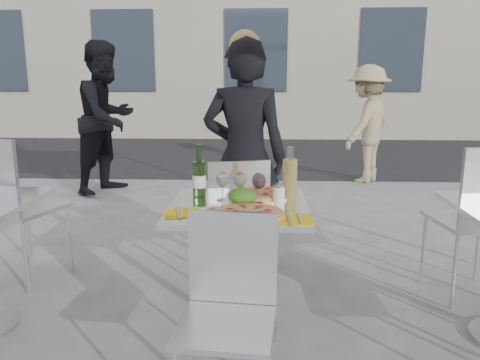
{
  "coord_description": "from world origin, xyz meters",
  "views": [
    {
      "loc": [
        0.11,
        -2.37,
        1.4
      ],
      "look_at": [
        0.0,
        0.15,
        0.85
      ],
      "focal_mm": 35.0,
      "sensor_mm": 36.0,
      "label": 1
    }
  ],
  "objects_px": {
    "chair_near": "(229,298)",
    "pizza_near": "(248,213)",
    "pedestrian_b": "(367,124)",
    "wine_bottle": "(199,177)",
    "wineglass_white_b": "(240,181)",
    "napkin_left": "(182,213)",
    "salad_plate": "(242,198)",
    "napkin_right": "(293,219)",
    "sugar_shaker": "(279,194)",
    "pizza_far": "(257,194)",
    "wineglass_white_a": "(222,181)",
    "wineglass_red_a": "(260,182)",
    "wineglass_red_b": "(258,182)",
    "main_table": "(239,243)",
    "side_chair_lfar": "(9,198)",
    "chair_far": "(236,212)",
    "woman_diner": "(245,158)",
    "pedestrian_a": "(107,118)",
    "carafe": "(290,178)"
  },
  "relations": [
    {
      "from": "side_chair_lfar",
      "to": "napkin_right",
      "type": "height_order",
      "value": "side_chair_lfar"
    },
    {
      "from": "side_chair_lfar",
      "to": "wine_bottle",
      "type": "height_order",
      "value": "wine_bottle"
    },
    {
      "from": "sugar_shaker",
      "to": "wineglass_white_b",
      "type": "relative_size",
      "value": 0.68
    },
    {
      "from": "pizza_far",
      "to": "sugar_shaker",
      "type": "xyz_separation_m",
      "value": [
        0.12,
        -0.13,
        0.04
      ]
    },
    {
      "from": "chair_near",
      "to": "pedestrian_b",
      "type": "height_order",
      "value": "pedestrian_b"
    },
    {
      "from": "chair_far",
      "to": "salad_plate",
      "type": "bearing_deg",
      "value": 81.2
    },
    {
      "from": "sugar_shaker",
      "to": "wineglass_white_a",
      "type": "height_order",
      "value": "wineglass_white_a"
    },
    {
      "from": "side_chair_lfar",
      "to": "pedestrian_a",
      "type": "distance_m",
      "value": 2.75
    },
    {
      "from": "chair_near",
      "to": "wineglass_red_b",
      "type": "xyz_separation_m",
      "value": [
        0.12,
        0.65,
        0.36
      ]
    },
    {
      "from": "pedestrian_b",
      "to": "pizza_far",
      "type": "distance_m",
      "value": 4.12
    },
    {
      "from": "woman_diner",
      "to": "wineglass_white_a",
      "type": "xyz_separation_m",
      "value": [
        -0.09,
        -0.86,
        0.02
      ]
    },
    {
      "from": "wineglass_white_b",
      "to": "wineglass_red_a",
      "type": "height_order",
      "value": "same"
    },
    {
      "from": "chair_near",
      "to": "pizza_near",
      "type": "distance_m",
      "value": 0.47
    },
    {
      "from": "pedestrian_a",
      "to": "napkin_left",
      "type": "bearing_deg",
      "value": -133.39
    },
    {
      "from": "chair_far",
      "to": "carafe",
      "type": "xyz_separation_m",
      "value": [
        0.32,
        -0.49,
        0.34
      ]
    },
    {
      "from": "wineglass_white_a",
      "to": "wineglass_red_a",
      "type": "bearing_deg",
      "value": -10.34
    },
    {
      "from": "pizza_near",
      "to": "wineglass_white_b",
      "type": "relative_size",
      "value": 2.21
    },
    {
      "from": "woman_diner",
      "to": "wineglass_red_a",
      "type": "xyz_separation_m",
      "value": [
        0.11,
        -0.9,
        0.02
      ]
    },
    {
      "from": "pizza_far",
      "to": "wine_bottle",
      "type": "distance_m",
      "value": 0.34
    },
    {
      "from": "salad_plate",
      "to": "napkin_right",
      "type": "distance_m",
      "value": 0.37
    },
    {
      "from": "chair_far",
      "to": "sugar_shaker",
      "type": "relative_size",
      "value": 8.32
    },
    {
      "from": "sugar_shaker",
      "to": "napkin_right",
      "type": "bearing_deg",
      "value": -78.42
    },
    {
      "from": "pedestrian_a",
      "to": "pizza_far",
      "type": "xyz_separation_m",
      "value": [
        1.87,
        -3.15,
        -0.16
      ]
    },
    {
      "from": "chair_far",
      "to": "pedestrian_b",
      "type": "distance_m",
      "value": 3.76
    },
    {
      "from": "pedestrian_a",
      "to": "napkin_right",
      "type": "xyz_separation_m",
      "value": [
        2.04,
        -3.58,
        -0.17
      ]
    },
    {
      "from": "chair_far",
      "to": "wine_bottle",
      "type": "height_order",
      "value": "wine_bottle"
    },
    {
      "from": "woman_diner",
      "to": "wine_bottle",
      "type": "xyz_separation_m",
      "value": [
        -0.23,
        -0.79,
        0.03
      ]
    },
    {
      "from": "woman_diner",
      "to": "wineglass_white_b",
      "type": "bearing_deg",
      "value": 97.59
    },
    {
      "from": "wine_bottle",
      "to": "wineglass_red_b",
      "type": "xyz_separation_m",
      "value": [
        0.33,
        -0.09,
        -0.0
      ]
    },
    {
      "from": "chair_far",
      "to": "pedestrian_b",
      "type": "relative_size",
      "value": 0.56
    },
    {
      "from": "pizza_far",
      "to": "chair_near",
      "type": "bearing_deg",
      "value": -98.3
    },
    {
      "from": "napkin_right",
      "to": "wine_bottle",
      "type": "bearing_deg",
      "value": 139.05
    },
    {
      "from": "side_chair_lfar",
      "to": "woman_diner",
      "type": "xyz_separation_m",
      "value": [
        1.57,
        0.35,
        0.23
      ]
    },
    {
      "from": "pizza_far",
      "to": "wineglass_white_a",
      "type": "distance_m",
      "value": 0.22
    },
    {
      "from": "pizza_near",
      "to": "salad_plate",
      "type": "xyz_separation_m",
      "value": [
        -0.04,
        0.2,
        0.03
      ]
    },
    {
      "from": "pedestrian_b",
      "to": "wine_bottle",
      "type": "bearing_deg",
      "value": 10.86
    },
    {
      "from": "chair_far",
      "to": "wine_bottle",
      "type": "distance_m",
      "value": 0.61
    },
    {
      "from": "wine_bottle",
      "to": "woman_diner",
      "type": "bearing_deg",
      "value": 74.11
    },
    {
      "from": "sugar_shaker",
      "to": "wineglass_red_a",
      "type": "xyz_separation_m",
      "value": [
        -0.1,
        0.02,
        0.06
      ]
    },
    {
      "from": "wineglass_white_b",
      "to": "napkin_left",
      "type": "xyz_separation_m",
      "value": [
        -0.27,
        -0.26,
        -0.11
      ]
    },
    {
      "from": "salad_plate",
      "to": "sugar_shaker",
      "type": "relative_size",
      "value": 2.06
    },
    {
      "from": "pedestrian_a",
      "to": "chair_near",
      "type": "bearing_deg",
      "value": -132.38
    },
    {
      "from": "chair_far",
      "to": "pizza_far",
      "type": "bearing_deg",
      "value": 92.24
    },
    {
      "from": "wineglass_red_b",
      "to": "wineglass_white_a",
      "type": "bearing_deg",
      "value": 173.58
    },
    {
      "from": "main_table",
      "to": "wine_bottle",
      "type": "bearing_deg",
      "value": 145.33
    },
    {
      "from": "carafe",
      "to": "napkin_right",
      "type": "distance_m",
      "value": 0.41
    },
    {
      "from": "pedestrian_a",
      "to": "pedestrian_b",
      "type": "relative_size",
      "value": 1.17
    },
    {
      "from": "wineglass_white_a",
      "to": "napkin_right",
      "type": "distance_m",
      "value": 0.51
    },
    {
      "from": "chair_far",
      "to": "woman_diner",
      "type": "height_order",
      "value": "woman_diner"
    },
    {
      "from": "wineglass_red_a",
      "to": "main_table",
      "type": "bearing_deg",
      "value": -153.58
    }
  ]
}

